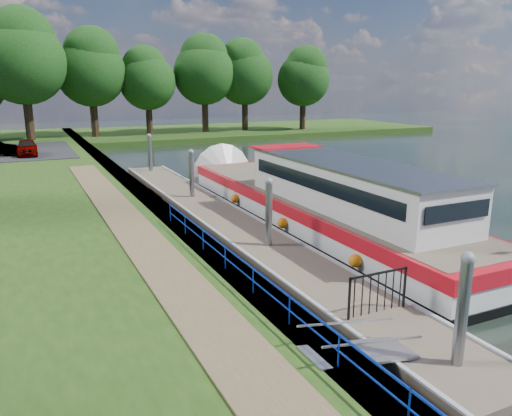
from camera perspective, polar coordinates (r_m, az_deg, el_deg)
name	(u,v)px	position (r m, az deg, el deg)	size (l,w,h in m)	color
ground	(438,368)	(12.57, 20.04, -16.84)	(160.00, 160.00, 0.00)	black
bank_edge	(157,213)	(23.74, -11.23, -0.56)	(1.10, 90.00, 0.78)	#473D2D
far_bank	(197,133)	(62.91, -6.81, 8.55)	(60.00, 18.00, 0.60)	#223E11
footpath	(155,256)	(16.68, -11.41, -5.38)	(1.60, 40.00, 0.05)	brown
blue_fence	(270,288)	(12.63, 1.61, -9.10)	(0.04, 18.04, 0.72)	#0C2DBF
pontoon	(224,221)	(22.70, -3.69, -1.52)	(2.50, 30.00, 0.56)	brown
mooring_piles	(223,198)	(22.43, -3.74, 1.18)	(0.30, 27.30, 3.55)	gray
gangway	(359,352)	(11.48, 11.68, -15.77)	(2.58, 1.00, 0.92)	#A5A8AD
gate_panel	(378,287)	(13.49, 13.79, -8.71)	(1.85, 0.05, 1.15)	black
barge	(309,201)	(22.79, 6.05, 0.84)	(4.36, 21.15, 4.78)	black
horizon_trees	(79,66)	(56.40, -19.56, 15.02)	(54.38, 10.03, 12.87)	#332316
car_a	(27,147)	(42.62, -24.71, 6.32)	(1.47, 3.65, 1.24)	#999999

